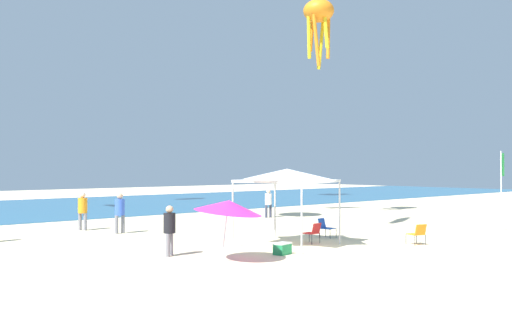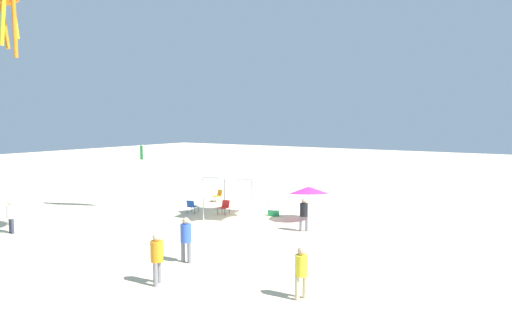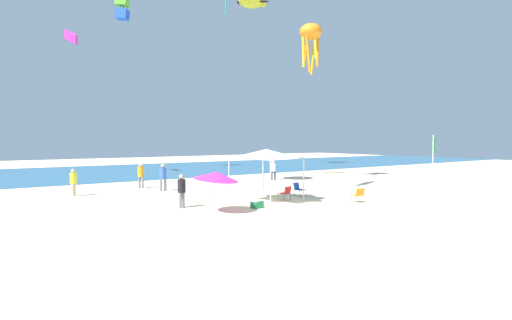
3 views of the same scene
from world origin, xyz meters
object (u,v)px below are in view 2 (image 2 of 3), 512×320
Objects in this scene: beach_umbrella at (309,190)px; person_watching_sky at (301,269)px; person_kite_handler at (157,255)px; folding_chair_right_of_tent at (224,206)px; person_by_tent at (186,236)px; banner_flag at (143,164)px; person_beachcomber at (304,212)px; person_near_umbrella at (11,214)px; canopy_tent at (237,172)px; cooler_box at (274,212)px; folding_chair_near_cooler at (192,206)px; folding_chair_left_of_tent at (218,195)px.

beach_umbrella is 1.32× the size of person_watching_sky.
person_kite_handler reaches higher than person_watching_sky.
person_by_tent is (-4.13, 8.06, 0.60)m from folding_chair_right_of_tent.
beach_umbrella is 0.59× the size of banner_flag.
person_beachcomber reaches higher than person_near_umbrella.
person_kite_handler is (-3.71, 10.08, -1.61)m from canopy_tent.
canopy_tent is 11.68m from banner_flag.
canopy_tent is 5.10m from person_beachcomber.
banner_flag is at bearing -15.68° from canopy_tent.
person_watching_sky is 15.91m from person_near_umbrella.
cooler_box is at bearing -72.16° from person_beachcomber.
folding_chair_near_cooler is 0.45× the size of person_by_tent.
person_watching_sky is at bearing 134.19° from folding_chair_near_cooler.
beach_umbrella is 9.21m from person_by_tent.
person_kite_handler reaches higher than folding_chair_near_cooler.
person_beachcomber is 0.93× the size of person_by_tent.
folding_chair_left_of_tent and folding_chair_right_of_tent have the same top height.
folding_chair_near_cooler is at bearing 24.32° from cooler_box.
folding_chair_near_cooler is at bearing 12.26° from canopy_tent.
banner_flag reaches higher than folding_chair_left_of_tent.
person_by_tent is (-6.90, 11.00, 0.60)m from folding_chair_left_of_tent.
folding_chair_left_of_tent is 0.45× the size of person_kite_handler.
canopy_tent is at bearing 41.10° from cooler_box.
person_by_tent is at bearing 110.31° from person_watching_sky.
folding_chair_near_cooler is 0.49× the size of person_near_umbrella.
canopy_tent reaches higher than folding_chair_near_cooler.
banner_flag is 22.92m from person_watching_sky.
canopy_tent is at bearing -178.92° from folding_chair_near_cooler.
person_kite_handler is at bearing 136.32° from person_watching_sky.
person_watching_sky is at bearing 149.37° from banner_flag.
folding_chair_left_of_tent is 13.00m from person_by_tent.
person_kite_handler is (1.03, 9.24, 0.06)m from person_beachcomber.
person_kite_handler reaches higher than person_beachcomber.
person_near_umbrella reaches higher than cooler_box.
folding_chair_right_of_tent is at bearing -13.86° from canopy_tent.
canopy_tent is at bearing -46.06° from person_beachcomber.
folding_chair_near_cooler is at bearing -58.44° from folding_chair_left_of_tent.
person_by_tent reaches higher than person_watching_sky.
person_beachcomber is (-5.90, 1.13, 0.53)m from folding_chair_right_of_tent.
person_watching_sky reaches higher than folding_chair_right_of_tent.
person_watching_sky is 0.99× the size of person_beachcomber.
beach_umbrella is 8.19m from folding_chair_left_of_tent.
canopy_tent is 1.66× the size of beach_umbrella.
cooler_box is 0.41× the size of person_near_umbrella.
folding_chair_left_of_tent is 4.04m from folding_chair_right_of_tent.
person_beachcomber is at bearing -135.50° from person_near_umbrella.
folding_chair_near_cooler is at bearing 155.45° from banner_flag.
banner_flag reaches higher than beach_umbrella.
cooler_box is 13.16m from banner_flag.
canopy_tent is 5.53m from folding_chair_left_of_tent.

